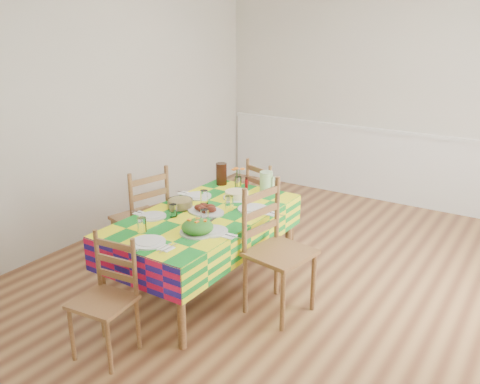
% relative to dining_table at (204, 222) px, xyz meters
% --- Properties ---
extents(room, '(4.58, 5.08, 2.78)m').
position_rel_dining_table_xyz_m(room, '(0.58, 0.53, 0.75)').
color(room, brown).
rests_on(room, ground).
extents(wainscot, '(4.41, 0.06, 0.92)m').
position_rel_dining_table_xyz_m(wainscot, '(0.58, 3.02, -0.12)').
color(wainscot, white).
rests_on(wainscot, room).
extents(dining_table, '(0.94, 1.74, 0.68)m').
position_rel_dining_table_xyz_m(dining_table, '(0.00, 0.00, 0.00)').
color(dining_table, brown).
rests_on(dining_table, room).
extents(setting_near_head, '(0.42, 0.28, 0.12)m').
position_rel_dining_table_xyz_m(setting_near_head, '(-0.03, -0.65, 0.10)').
color(setting_near_head, silver).
rests_on(setting_near_head, dining_table).
extents(setting_left_near, '(0.41, 0.24, 0.11)m').
position_rel_dining_table_xyz_m(setting_left_near, '(-0.26, -0.25, 0.10)').
color(setting_left_near, silver).
rests_on(setting_left_near, dining_table).
extents(setting_left_far, '(0.45, 0.27, 0.12)m').
position_rel_dining_table_xyz_m(setting_left_far, '(-0.25, 0.27, 0.10)').
color(setting_left_far, silver).
rests_on(setting_left_far, dining_table).
extents(setting_right_near, '(0.45, 0.26, 0.12)m').
position_rel_dining_table_xyz_m(setting_right_near, '(0.24, -0.23, 0.10)').
color(setting_right_near, silver).
rests_on(setting_right_near, dining_table).
extents(setting_right_far, '(0.49, 0.29, 0.13)m').
position_rel_dining_table_xyz_m(setting_right_far, '(0.25, 0.26, 0.10)').
color(setting_right_far, silver).
rests_on(setting_right_far, dining_table).
extents(meat_platter, '(0.33, 0.24, 0.06)m').
position_rel_dining_table_xyz_m(meat_platter, '(0.00, 0.03, 0.10)').
color(meat_platter, silver).
rests_on(meat_platter, dining_table).
extents(salad_platter, '(0.27, 0.27, 0.11)m').
position_rel_dining_table_xyz_m(salad_platter, '(0.21, -0.35, 0.12)').
color(salad_platter, silver).
rests_on(salad_platter, dining_table).
extents(pasta_bowl, '(0.22, 0.22, 0.08)m').
position_rel_dining_table_xyz_m(pasta_bowl, '(-0.24, -0.00, 0.11)').
color(pasta_bowl, white).
rests_on(pasta_bowl, dining_table).
extents(cake, '(0.25, 0.25, 0.07)m').
position_rel_dining_table_xyz_m(cake, '(0.02, 0.47, 0.11)').
color(cake, silver).
rests_on(cake, dining_table).
extents(serving_utensils, '(0.13, 0.29, 0.01)m').
position_rel_dining_table_xyz_m(serving_utensils, '(0.13, -0.11, 0.08)').
color(serving_utensils, black).
rests_on(serving_utensils, dining_table).
extents(flower_vase, '(0.13, 0.11, 0.21)m').
position_rel_dining_table_xyz_m(flower_vase, '(-0.13, 0.72, 0.16)').
color(flower_vase, white).
rests_on(flower_vase, dining_table).
extents(hot_sauce, '(0.03, 0.03, 0.12)m').
position_rel_dining_table_xyz_m(hot_sauce, '(-0.04, 0.74, 0.13)').
color(hot_sauce, '#AB0D15').
rests_on(hot_sauce, dining_table).
extents(green_pitcher, '(0.12, 0.12, 0.21)m').
position_rel_dining_table_xyz_m(green_pitcher, '(0.17, 0.73, 0.18)').
color(green_pitcher, '#ABD697').
rests_on(green_pitcher, dining_table).
extents(tea_pitcher, '(0.11, 0.11, 0.21)m').
position_rel_dining_table_xyz_m(tea_pitcher, '(-0.32, 0.73, 0.18)').
color(tea_pitcher, black).
rests_on(tea_pitcher, dining_table).
extents(name_card, '(0.07, 0.02, 0.02)m').
position_rel_dining_table_xyz_m(name_card, '(0.02, -0.83, 0.08)').
color(name_card, silver).
rests_on(name_card, dining_table).
extents(chair_near, '(0.41, 0.39, 0.84)m').
position_rel_dining_table_xyz_m(chair_near, '(-0.00, -1.09, -0.19)').
color(chair_near, brown).
rests_on(chair_near, room).
extents(chair_far, '(0.49, 0.48, 0.89)m').
position_rel_dining_table_xyz_m(chair_far, '(-0.01, 1.09, -0.17)').
color(chair_far, brown).
rests_on(chair_far, room).
extents(chair_left, '(0.50, 0.52, 0.98)m').
position_rel_dining_table_xyz_m(chair_left, '(-0.69, -0.01, -0.12)').
color(chair_left, brown).
rests_on(chair_left, room).
extents(chair_right, '(0.50, 0.52, 1.03)m').
position_rel_dining_table_xyz_m(chair_right, '(0.68, 0.01, -0.09)').
color(chair_right, brown).
rests_on(chair_right, room).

